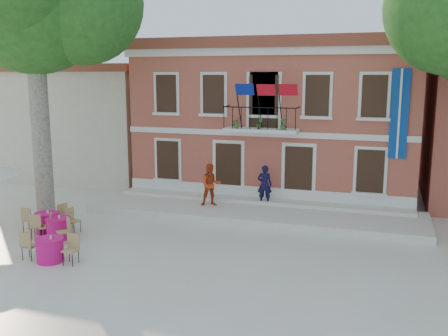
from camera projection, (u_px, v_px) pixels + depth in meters
ground at (167, 244)px, 17.52m from camera, size 90.00×90.00×0.00m
main_building at (281, 116)px, 25.57m from camera, size 13.50×9.59×7.50m
neighbor_west at (97, 119)px, 30.07m from camera, size 9.40×9.40×6.40m
terrace at (253, 212)px, 21.01m from camera, size 14.00×3.40×0.30m
pedestrian_navy at (265, 185)px, 21.58m from camera, size 0.67×0.48×1.73m
pedestrian_orange at (211, 185)px, 21.37m from camera, size 1.09×1.00×1.82m
cafe_table_0 at (50, 249)px, 15.80m from camera, size 1.93×0.90×0.95m
cafe_table_1 at (58, 227)px, 18.03m from camera, size 1.84×1.77×0.95m
cafe_table_3 at (47, 222)px, 18.71m from camera, size 1.68×1.87×0.95m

